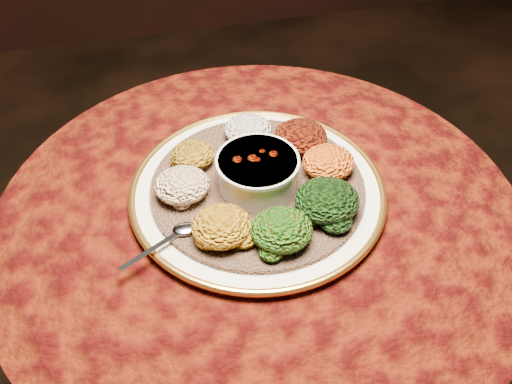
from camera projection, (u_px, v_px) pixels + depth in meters
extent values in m
cylinder|color=black|center=(259.00, 328.00, 1.31)|extent=(0.12, 0.12, 0.68)
cylinder|color=black|center=(259.00, 223.00, 1.05)|extent=(0.80, 0.80, 0.04)
cylinder|color=#451005|center=(259.00, 271.00, 1.15)|extent=(0.93, 0.93, 0.34)
cylinder|color=#451005|center=(259.00, 213.00, 1.03)|extent=(0.96, 0.96, 0.01)
cylinder|color=white|center=(258.00, 192.00, 1.05)|extent=(0.58, 0.58, 0.02)
torus|color=gold|center=(258.00, 190.00, 1.04)|extent=(0.47, 0.47, 0.01)
cylinder|color=brown|center=(258.00, 187.00, 1.04)|extent=(0.51, 0.51, 0.01)
cylinder|color=silver|center=(258.00, 173.00, 1.01)|extent=(0.14, 0.14, 0.06)
cylinder|color=silver|center=(258.00, 161.00, 0.99)|extent=(0.15, 0.15, 0.01)
cylinder|color=#5C1804|center=(258.00, 165.00, 1.00)|extent=(0.12, 0.12, 0.01)
ellipsoid|color=silver|center=(185.00, 229.00, 0.95)|extent=(0.04, 0.03, 0.01)
cube|color=silver|center=(150.00, 251.00, 0.92)|extent=(0.11, 0.06, 0.00)
ellipsoid|color=silver|center=(248.00, 129.00, 1.11)|extent=(0.09, 0.09, 0.04)
ellipsoid|color=black|center=(300.00, 137.00, 1.09)|extent=(0.10, 0.10, 0.05)
ellipsoid|color=#C27E10|center=(328.00, 162.00, 1.04)|extent=(0.10, 0.09, 0.05)
ellipsoid|color=black|center=(327.00, 200.00, 0.97)|extent=(0.11, 0.11, 0.05)
ellipsoid|color=#A32D0A|center=(281.00, 230.00, 0.93)|extent=(0.10, 0.10, 0.05)
ellipsoid|color=#B68510|center=(222.00, 226.00, 0.93)|extent=(0.10, 0.10, 0.05)
ellipsoid|color=maroon|center=(182.00, 185.00, 1.00)|extent=(0.10, 0.09, 0.05)
ellipsoid|color=#A27213|center=(193.00, 155.00, 1.06)|extent=(0.08, 0.08, 0.04)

